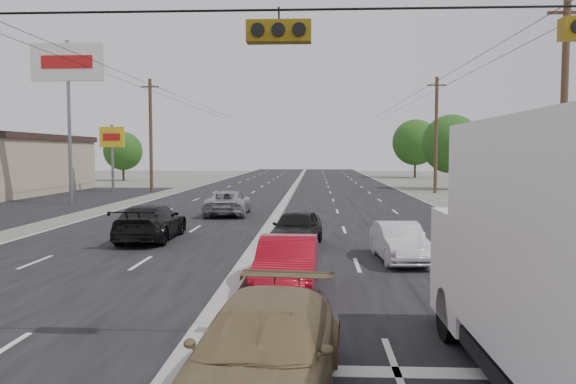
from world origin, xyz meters
The scene contains 19 objects.
ground centered at (0.00, 0.00, 0.00)m, with size 200.00×200.00×0.00m, color #606356.
road_surface centered at (0.00, 30.00, 0.00)m, with size 20.00×160.00×0.02m, color black.
center_median centered at (0.00, 30.00, 0.10)m, with size 0.50×160.00×0.20m, color gray.
parking_lot centered at (-17.00, 25.00, 0.00)m, with size 10.00×42.00×0.02m, color black.
utility_pole_left_c centered at (-12.50, 40.00, 5.11)m, with size 1.60×0.30×10.00m.
utility_pole_right_b centered at (12.50, 15.00, 5.11)m, with size 1.60×0.30×10.00m.
utility_pole_right_c centered at (12.50, 40.00, 5.11)m, with size 1.60×0.30×10.00m.
traffic_signals centered at (1.40, 0.00, 5.49)m, with size 25.00×0.30×0.54m.
pole_sign_billboard centered at (-14.50, 28.00, 8.87)m, with size 5.00×0.25×11.00m.
pole_sign_far centered at (-16.00, 40.00, 4.41)m, with size 2.20×0.25×6.00m.
tree_left_far centered at (-22.00, 60.00, 3.72)m, with size 4.80×4.80×6.12m.
tree_right_mid centered at (15.00, 45.00, 4.34)m, with size 5.60×5.60×7.14m.
tree_right_far centered at (16.00, 70.00, 4.96)m, with size 6.40×6.40×8.16m.
tan_sedan centered at (1.40, -1.67, 0.71)m, with size 1.98×4.86×1.41m, color olive.
red_sedan centered at (1.40, 4.69, 0.68)m, with size 1.43×4.10×1.35m, color maroon.
queue_car_a centered at (1.40, 11.48, 0.69)m, with size 1.62×4.02×1.37m, color black.
queue_car_b centered at (4.79, 8.78, 0.62)m, with size 1.30×3.74×1.23m, color silver.
oncoming_near centered at (-4.46, 12.67, 0.72)m, with size 2.03×4.98×1.45m, color black.
oncoming_far centered at (-2.78, 21.84, 0.68)m, with size 2.25×4.89×1.36m, color gray.
Camera 1 is at (2.10, -9.23, 3.49)m, focal length 35.00 mm.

